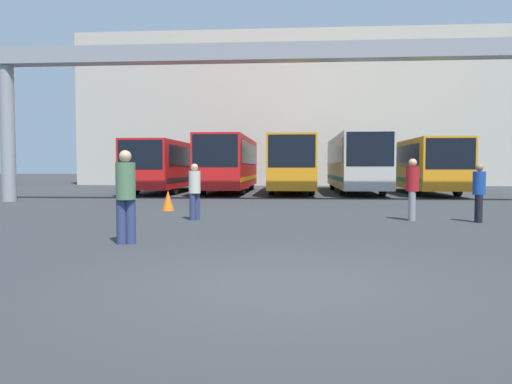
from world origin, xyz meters
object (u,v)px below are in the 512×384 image
at_px(bus_slot_1, 229,161).
at_px(bus_slot_2, 292,162).
at_px(bus_slot_0, 169,164).
at_px(pedestrian_near_right, 479,191).
at_px(pedestrian_near_center, 195,190).
at_px(pedestrian_far_center, 126,194).
at_px(pedestrian_near_left, 412,188).
at_px(bus_slot_4, 422,163).
at_px(bus_slot_3, 355,161).
at_px(traffic_cone, 168,201).

bearing_deg(bus_slot_1, bus_slot_2, 10.71).
xyz_separation_m(bus_slot_0, bus_slot_2, (7.48, 0.38, 0.13)).
height_order(bus_slot_1, pedestrian_near_right, bus_slot_1).
xyz_separation_m(pedestrian_near_center, pedestrian_far_center, (-0.46, -4.54, 0.12)).
relative_size(pedestrian_near_left, pedestrian_near_center, 1.09).
bearing_deg(bus_slot_0, pedestrian_near_center, -73.22).
distance_m(bus_slot_1, pedestrian_near_left, 16.80).
relative_size(bus_slot_0, bus_slot_2, 0.94).
bearing_deg(bus_slot_0, bus_slot_4, -1.55).
relative_size(bus_slot_1, pedestrian_far_center, 5.83).
xyz_separation_m(bus_slot_0, pedestrian_near_right, (12.66, -15.83, -0.86)).
xyz_separation_m(bus_slot_0, pedestrian_far_center, (4.30, -20.31, -0.73)).
bearing_deg(bus_slot_3, traffic_cone, -121.29).
height_order(bus_slot_0, pedestrian_near_right, bus_slot_0).
bearing_deg(traffic_cone, bus_slot_3, 58.71).
bearing_deg(bus_slot_1, bus_slot_0, 174.94).
bearing_deg(pedestrian_near_center, bus_slot_3, 20.93).
relative_size(bus_slot_3, traffic_cone, 17.14).
bearing_deg(pedestrian_near_right, pedestrian_near_left, 85.33).
relative_size(pedestrian_near_center, traffic_cone, 2.29).
relative_size(bus_slot_0, bus_slot_3, 0.95).
distance_m(bus_slot_1, pedestrian_far_center, 20.01).
bearing_deg(pedestrian_far_center, pedestrian_near_center, 66.92).
height_order(bus_slot_3, traffic_cone, bus_slot_3).
bearing_deg(pedestrian_far_center, bus_slot_1, 74.27).
height_order(bus_slot_1, bus_slot_2, bus_slot_1).
distance_m(pedestrian_near_left, pedestrian_near_right, 1.75).
relative_size(bus_slot_4, pedestrian_near_left, 6.06).
xyz_separation_m(bus_slot_2, traffic_cone, (-4.26, -13.22, -1.49)).
xyz_separation_m(bus_slot_1, pedestrian_near_left, (7.21, -15.15, -0.93)).
distance_m(bus_slot_1, pedestrian_near_center, 15.50).
xyz_separation_m(bus_slot_2, pedestrian_near_left, (3.47, -15.85, -0.90)).
bearing_deg(bus_slot_2, pedestrian_near_center, -99.58).
relative_size(bus_slot_4, pedestrian_near_right, 6.62).
bearing_deg(bus_slot_2, bus_slot_3, -0.97).
xyz_separation_m(pedestrian_near_center, traffic_cone, (-1.53, 2.92, -0.51)).
bearing_deg(bus_slot_1, pedestrian_near_right, -60.07).
bearing_deg(pedestrian_near_left, bus_slot_0, -128.58).
bearing_deg(bus_slot_2, traffic_cone, -107.85).
height_order(bus_slot_4, pedestrian_near_right, bus_slot_4).
distance_m(bus_slot_3, pedestrian_far_center, 21.77).
height_order(bus_slot_0, bus_slot_3, bus_slot_3).
relative_size(bus_slot_3, pedestrian_near_right, 7.52).
bearing_deg(bus_slot_0, pedestrian_far_center, -78.06).
xyz_separation_m(bus_slot_0, pedestrian_near_left, (10.95, -15.48, -0.78)).
height_order(bus_slot_4, pedestrian_far_center, bus_slot_4).
bearing_deg(bus_slot_0, pedestrian_near_right, -51.34).
distance_m(bus_slot_0, bus_slot_1, 3.76).
xyz_separation_m(bus_slot_0, pedestrian_near_center, (4.75, -15.77, -0.85)).
distance_m(bus_slot_2, pedestrian_near_right, 17.04).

